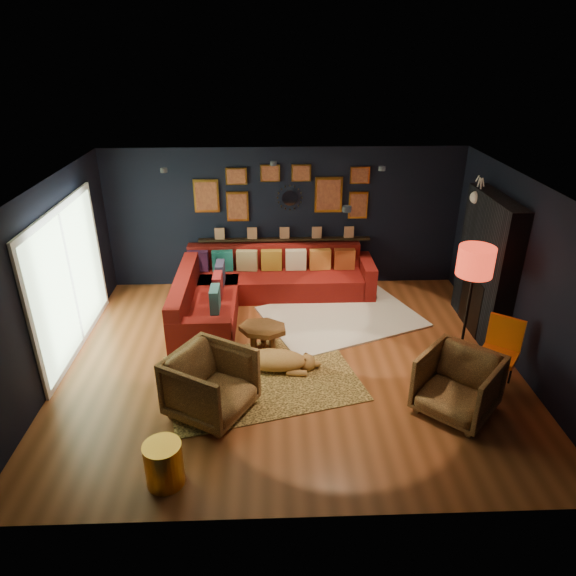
{
  "coord_description": "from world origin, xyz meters",
  "views": [
    {
      "loc": [
        -0.26,
        -6.33,
        4.26
      ],
      "look_at": [
        -0.02,
        0.3,
        1.06
      ],
      "focal_mm": 32.0,
      "sensor_mm": 36.0,
      "label": 1
    }
  ],
  "objects_px": {
    "gold_stool": "(164,464)",
    "orange_chair": "(501,347)",
    "pouf": "(209,312)",
    "dog": "(273,357)",
    "sectional": "(251,289)",
    "coffee_table": "(263,331)",
    "armchair_left": "(211,381)",
    "armchair_right": "(458,382)",
    "floor_lamp": "(475,266)"
  },
  "relations": [
    {
      "from": "gold_stool",
      "to": "orange_chair",
      "type": "relative_size",
      "value": 0.52
    },
    {
      "from": "pouf",
      "to": "dog",
      "type": "relative_size",
      "value": 0.38
    },
    {
      "from": "sectional",
      "to": "gold_stool",
      "type": "xyz_separation_m",
      "value": [
        -0.8,
        -4.05,
        -0.07
      ]
    },
    {
      "from": "coffee_table",
      "to": "gold_stool",
      "type": "bearing_deg",
      "value": -111.61
    },
    {
      "from": "coffee_table",
      "to": "armchair_left",
      "type": "bearing_deg",
      "value": -113.71
    },
    {
      "from": "armchair_right",
      "to": "dog",
      "type": "height_order",
      "value": "armchair_right"
    },
    {
      "from": "sectional",
      "to": "orange_chair",
      "type": "height_order",
      "value": "orange_chair"
    },
    {
      "from": "floor_lamp",
      "to": "dog",
      "type": "bearing_deg",
      "value": -176.87
    },
    {
      "from": "floor_lamp",
      "to": "coffee_table",
      "type": "bearing_deg",
      "value": 172.5
    },
    {
      "from": "armchair_left",
      "to": "orange_chair",
      "type": "xyz_separation_m",
      "value": [
        3.83,
        0.49,
        0.11
      ]
    },
    {
      "from": "orange_chair",
      "to": "pouf",
      "type": "bearing_deg",
      "value": -167.15
    },
    {
      "from": "armchair_left",
      "to": "armchair_right",
      "type": "relative_size",
      "value": 1.04
    },
    {
      "from": "floor_lamp",
      "to": "pouf",
      "type": "bearing_deg",
      "value": 161.57
    },
    {
      "from": "pouf",
      "to": "armchair_left",
      "type": "bearing_deg",
      "value": -83.27
    },
    {
      "from": "pouf",
      "to": "gold_stool",
      "type": "height_order",
      "value": "gold_stool"
    },
    {
      "from": "armchair_right",
      "to": "gold_stool",
      "type": "xyz_separation_m",
      "value": [
        -3.45,
        -1.04,
        -0.2
      ]
    },
    {
      "from": "armchair_right",
      "to": "dog",
      "type": "relative_size",
      "value": 0.69
    },
    {
      "from": "dog",
      "to": "gold_stool",
      "type": "bearing_deg",
      "value": -113.06
    },
    {
      "from": "gold_stool",
      "to": "sectional",
      "type": "bearing_deg",
      "value": 78.79
    },
    {
      "from": "sectional",
      "to": "gold_stool",
      "type": "distance_m",
      "value": 4.13
    },
    {
      "from": "orange_chair",
      "to": "floor_lamp",
      "type": "xyz_separation_m",
      "value": [
        -0.3,
        0.56,
        0.94
      ]
    },
    {
      "from": "coffee_table",
      "to": "dog",
      "type": "xyz_separation_m",
      "value": [
        0.15,
        -0.53,
        -0.11
      ]
    },
    {
      "from": "orange_chair",
      "to": "armchair_left",
      "type": "bearing_deg",
      "value": -135.83
    },
    {
      "from": "gold_stool",
      "to": "floor_lamp",
      "type": "relative_size",
      "value": 0.28
    },
    {
      "from": "coffee_table",
      "to": "armchair_left",
      "type": "relative_size",
      "value": 0.92
    },
    {
      "from": "gold_stool",
      "to": "orange_chair",
      "type": "distance_m",
      "value": 4.54
    },
    {
      "from": "gold_stool",
      "to": "floor_lamp",
      "type": "height_order",
      "value": "floor_lamp"
    },
    {
      "from": "armchair_left",
      "to": "floor_lamp",
      "type": "xyz_separation_m",
      "value": [
        3.53,
        1.05,
        1.04
      ]
    },
    {
      "from": "armchair_left",
      "to": "orange_chair",
      "type": "distance_m",
      "value": 3.86
    },
    {
      "from": "floor_lamp",
      "to": "armchair_left",
      "type": "bearing_deg",
      "value": -163.42
    },
    {
      "from": "pouf",
      "to": "orange_chair",
      "type": "xyz_separation_m",
      "value": [
        4.1,
        -1.82,
        0.38
      ]
    },
    {
      "from": "floor_lamp",
      "to": "dog",
      "type": "relative_size",
      "value": 1.38
    },
    {
      "from": "pouf",
      "to": "orange_chair",
      "type": "relative_size",
      "value": 0.51
    },
    {
      "from": "armchair_left",
      "to": "floor_lamp",
      "type": "distance_m",
      "value": 3.82
    },
    {
      "from": "pouf",
      "to": "coffee_table",
      "type": "bearing_deg",
      "value": -44.44
    },
    {
      "from": "gold_stool",
      "to": "pouf",
      "type": "bearing_deg",
      "value": 88.06
    },
    {
      "from": "coffee_table",
      "to": "armchair_right",
      "type": "distance_m",
      "value": 2.88
    },
    {
      "from": "orange_chair",
      "to": "coffee_table",
      "type": "bearing_deg",
      "value": -159.53
    },
    {
      "from": "armchair_right",
      "to": "floor_lamp",
      "type": "height_order",
      "value": "floor_lamp"
    },
    {
      "from": "armchair_left",
      "to": "dog",
      "type": "xyz_separation_m",
      "value": [
        0.78,
        0.9,
        -0.25
      ]
    },
    {
      "from": "sectional",
      "to": "gold_stool",
      "type": "bearing_deg",
      "value": -101.21
    },
    {
      "from": "coffee_table",
      "to": "armchair_right",
      "type": "xyz_separation_m",
      "value": [
        2.43,
        -1.53,
        0.12
      ]
    },
    {
      "from": "orange_chair",
      "to": "dog",
      "type": "height_order",
      "value": "orange_chair"
    },
    {
      "from": "sectional",
      "to": "floor_lamp",
      "type": "relative_size",
      "value": 1.91
    },
    {
      "from": "pouf",
      "to": "armchair_right",
      "type": "relative_size",
      "value": 0.55
    },
    {
      "from": "sectional",
      "to": "floor_lamp",
      "type": "distance_m",
      "value": 3.82
    },
    {
      "from": "sectional",
      "to": "floor_lamp",
      "type": "bearing_deg",
      "value": -30.83
    },
    {
      "from": "coffee_table",
      "to": "dog",
      "type": "height_order",
      "value": "dog"
    },
    {
      "from": "orange_chair",
      "to": "dog",
      "type": "bearing_deg",
      "value": -150.78
    },
    {
      "from": "dog",
      "to": "armchair_left",
      "type": "bearing_deg",
      "value": -124.17
    }
  ]
}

